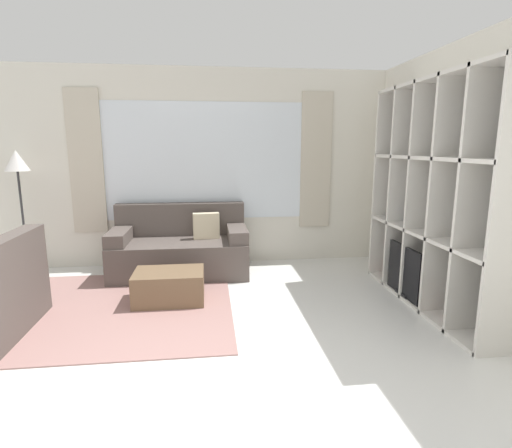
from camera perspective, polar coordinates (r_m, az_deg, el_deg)
ground_plane at (r=2.78m, az=-6.91°, el=-25.60°), size 16.00×16.00×0.00m
wall_back at (r=5.66m, az=-7.30°, el=7.94°), size 6.30×0.11×2.70m
wall_right at (r=4.69m, az=26.19°, el=6.19°), size 0.07×4.59×2.70m
area_rug at (r=4.49m, az=-20.02°, el=-11.20°), size 2.48×2.22×0.01m
shelving_unit at (r=4.46m, az=24.73°, el=3.19°), size 0.44×2.16×2.31m
couch_main at (r=5.36m, az=-10.70°, el=-3.55°), size 1.73×0.88×0.89m
ottoman at (r=4.45m, az=-12.28°, el=-8.72°), size 0.74×0.51×0.34m
floor_lamp at (r=5.85m, az=-30.92°, el=6.55°), size 0.29×0.29×1.61m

